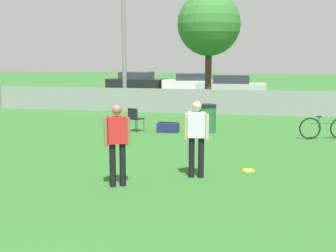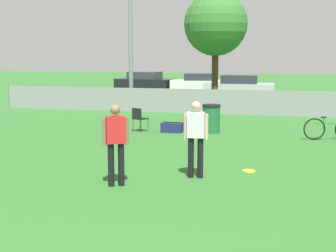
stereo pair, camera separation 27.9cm
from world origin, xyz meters
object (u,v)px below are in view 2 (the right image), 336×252
object	(u,v)px
player_receiver_white	(196,134)
frisbee_disc	(249,171)
gear_bag_sideline	(172,127)
trash_bin	(211,118)
parked_car_dark	(145,82)
parked_car_white	(199,83)
folding_chair_sideline	(139,117)
bicycle_sideline	(330,129)
parked_car_silver	(239,87)
player_thrower_red	(116,139)
light_pole	(130,2)
tree_near_pole	(216,25)

from	to	relation	value
player_receiver_white	frisbee_disc	bearing A→B (deg)	31.62
gear_bag_sideline	trash_bin	bearing A→B (deg)	10.08
player_receiver_white	frisbee_disc	size ratio (longest dim) A/B	5.67
parked_car_dark	parked_car_white	distance (m)	3.99
trash_bin	parked_car_dark	distance (m)	17.80
folding_chair_sideline	bicycle_sideline	distance (m)	6.32
gear_bag_sideline	parked_car_silver	size ratio (longest dim) A/B	0.17
player_receiver_white	parked_car_silver	distance (m)	18.93
player_thrower_red	folding_chair_sideline	size ratio (longest dim) A/B	2.04
folding_chair_sideline	parked_car_dark	size ratio (longest dim) A/B	0.19
light_pole	trash_bin	distance (m)	8.55
frisbee_disc	gear_bag_sideline	xyz separation A→B (m)	(-2.95, 4.89, 0.15)
tree_near_pole	player_thrower_red	distance (m)	14.27
parked_car_dark	gear_bag_sideline	bearing A→B (deg)	-62.31
frisbee_disc	parked_car_dark	bearing A→B (deg)	112.13
player_thrower_red	gear_bag_sideline	distance (m)	6.76
trash_bin	parked_car_white	bearing A→B (deg)	101.04
tree_near_pole	parked_car_dark	bearing A→B (deg)	123.90
player_thrower_red	bicycle_sideline	world-z (taller)	player_thrower_red
player_thrower_red	parked_car_silver	xyz separation A→B (m)	(0.84, 19.93, -0.31)
frisbee_disc	bicycle_sideline	world-z (taller)	bicycle_sideline
player_thrower_red	light_pole	bearing A→B (deg)	79.60
parked_car_dark	trash_bin	bearing A→B (deg)	-58.01
parked_car_dark	player_thrower_red	bearing A→B (deg)	-66.78
folding_chair_sideline	trash_bin	world-z (taller)	trash_bin
light_pole	parked_car_white	distance (m)	11.48
player_thrower_red	parked_car_dark	size ratio (longest dim) A/B	0.40
parked_car_white	frisbee_disc	bearing A→B (deg)	-87.36
trash_bin	gear_bag_sideline	xyz separation A→B (m)	(-1.33, -0.24, -0.32)
light_pole	player_receiver_white	world-z (taller)	light_pole
folding_chair_sideline	parked_car_silver	bearing A→B (deg)	-75.32
tree_near_pole	light_pole	bearing A→B (deg)	-159.05
player_receiver_white	parked_car_dark	world-z (taller)	player_receiver_white
tree_near_pole	bicycle_sideline	size ratio (longest dim) A/B	3.40
bicycle_sideline	parked_car_dark	distance (m)	20.08
folding_chair_sideline	player_thrower_red	bearing A→B (deg)	127.42
parked_car_silver	light_pole	bearing A→B (deg)	-122.65
frisbee_disc	folding_chair_sideline	size ratio (longest dim) A/B	0.36
gear_bag_sideline	parked_car_silver	distance (m)	13.29
tree_near_pole	bicycle_sideline	bearing A→B (deg)	-57.99
tree_near_pole	trash_bin	size ratio (longest dim) A/B	5.78
gear_bag_sideline	parked_car_white	size ratio (longest dim) A/B	0.17
light_pole	player_thrower_red	world-z (taller)	light_pole
gear_bag_sideline	bicycle_sideline	bearing A→B (deg)	-2.91
parked_car_white	parked_car_silver	xyz separation A→B (m)	(2.98, -3.03, 0.01)
frisbee_disc	folding_chair_sideline	distance (m)	6.29
trash_bin	gear_bag_sideline	world-z (taller)	trash_bin
frisbee_disc	bicycle_sideline	bearing A→B (deg)	64.26
parked_car_white	parked_car_silver	distance (m)	4.26
light_pole	bicycle_sideline	world-z (taller)	light_pole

